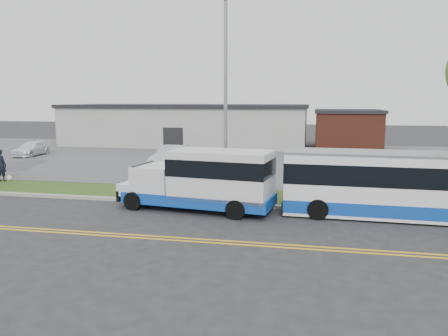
% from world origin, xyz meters
% --- Properties ---
extents(ground, '(140.00, 140.00, 0.00)m').
position_xyz_m(ground, '(0.00, 0.00, 0.00)').
color(ground, '#28282B').
rests_on(ground, ground).
extents(lane_line_north, '(70.00, 0.12, 0.01)m').
position_xyz_m(lane_line_north, '(0.00, -3.85, 0.01)').
color(lane_line_north, gold).
rests_on(lane_line_north, ground).
extents(lane_line_south, '(70.00, 0.12, 0.01)m').
position_xyz_m(lane_line_south, '(0.00, -4.15, 0.01)').
color(lane_line_south, gold).
rests_on(lane_line_south, ground).
extents(curb, '(80.00, 0.30, 0.15)m').
position_xyz_m(curb, '(0.00, 1.10, 0.07)').
color(curb, '#9E9B93').
rests_on(curb, ground).
extents(verge, '(80.00, 3.30, 0.10)m').
position_xyz_m(verge, '(0.00, 2.90, 0.05)').
color(verge, '#2D4818').
rests_on(verge, ground).
extents(parking_lot, '(80.00, 25.00, 0.10)m').
position_xyz_m(parking_lot, '(0.00, 17.00, 0.05)').
color(parking_lot, '#4C4C4F').
rests_on(parking_lot, ground).
extents(commercial_building, '(25.40, 10.40, 4.35)m').
position_xyz_m(commercial_building, '(-6.00, 27.00, 2.18)').
color(commercial_building, '#9E9E99').
rests_on(commercial_building, ground).
extents(brick_wing, '(6.30, 7.30, 3.90)m').
position_xyz_m(brick_wing, '(10.50, 26.00, 1.96)').
color(brick_wing, brown).
rests_on(brick_wing, ground).
extents(streetlight_near, '(0.35, 1.53, 9.50)m').
position_xyz_m(streetlight_near, '(3.00, 2.73, 5.23)').
color(streetlight_near, gray).
rests_on(streetlight_near, verge).
extents(shuttle_bus, '(7.22, 3.14, 2.68)m').
position_xyz_m(shuttle_bus, '(2.67, 0.20, 1.43)').
color(shuttle_bus, '#0F42A6').
rests_on(shuttle_bus, ground).
extents(transit_bus, '(9.91, 2.62, 2.73)m').
position_xyz_m(transit_bus, '(10.98, 0.55, 1.38)').
color(transit_bus, white).
rests_on(transit_bus, ground).
extents(pedestrian, '(0.71, 0.48, 1.91)m').
position_xyz_m(pedestrian, '(-10.70, 4.00, 1.06)').
color(pedestrian, black).
rests_on(pedestrian, verge).
extents(parked_car_a, '(2.15, 4.94, 1.58)m').
position_xyz_m(parked_car_a, '(-2.38, 10.74, 0.89)').
color(parked_car_a, silver).
rests_on(parked_car_a, parking_lot).
extents(parked_car_b, '(1.71, 4.06, 1.17)m').
position_xyz_m(parked_car_b, '(-16.48, 15.10, 0.68)').
color(parked_car_b, white).
rests_on(parked_car_b, parking_lot).
extents(grocery_bag_right, '(0.32, 0.32, 0.32)m').
position_xyz_m(grocery_bag_right, '(-10.40, 4.25, 0.26)').
color(grocery_bag_right, white).
rests_on(grocery_bag_right, verge).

